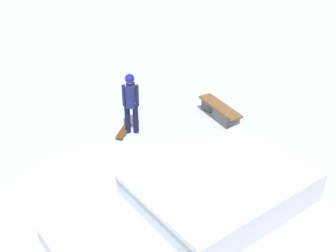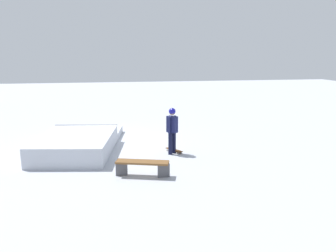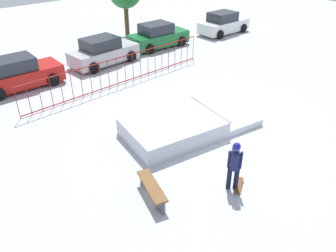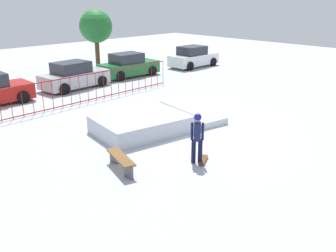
{
  "view_description": "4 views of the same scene",
  "coord_description": "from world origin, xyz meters",
  "px_view_note": "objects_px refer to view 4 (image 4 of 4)",
  "views": [
    {
      "loc": [
        4.67,
        5.32,
        6.24
      ],
      "look_at": [
        -1.73,
        -0.88,
        0.9
      ],
      "focal_mm": 46.34,
      "sensor_mm": 36.0,
      "label": 1
    },
    {
      "loc": [
        -13.76,
        -0.21,
        3.68
      ],
      "look_at": [
        -1.62,
        -2.3,
        1.0
      ],
      "focal_mm": 36.07,
      "sensor_mm": 36.0,
      "label": 2
    },
    {
      "loc": [
        -8.63,
        -7.21,
        7.15
      ],
      "look_at": [
        -1.59,
        1.04,
        0.6
      ],
      "focal_mm": 35.66,
      "sensor_mm": 36.0,
      "label": 3
    },
    {
      "loc": [
        -10.65,
        -10.0,
        5.33
      ],
      "look_at": [
        -1.78,
        -0.92,
        0.9
      ],
      "focal_mm": 40.37,
      "sensor_mm": 36.0,
      "label": 4
    }
  ],
  "objects_px": {
    "parked_car_white": "(193,57)",
    "skateboard": "(203,160)",
    "skater": "(197,134)",
    "parked_car_silver": "(74,76)",
    "parked_car_green": "(129,66)",
    "distant_tree": "(96,27)",
    "skate_ramp": "(151,123)",
    "park_bench": "(121,160)"
  },
  "relations": [
    {
      "from": "parked_car_silver",
      "to": "distant_tree",
      "type": "bearing_deg",
      "value": 37.72
    },
    {
      "from": "skate_ramp",
      "to": "parked_car_green",
      "type": "height_order",
      "value": "parked_car_green"
    },
    {
      "from": "skater",
      "to": "skateboard",
      "type": "distance_m",
      "value": 0.96
    },
    {
      "from": "skate_ramp",
      "to": "park_bench",
      "type": "bearing_deg",
      "value": -137.75
    },
    {
      "from": "skate_ramp",
      "to": "park_bench",
      "type": "distance_m",
      "value": 3.86
    },
    {
      "from": "skate_ramp",
      "to": "parked_car_silver",
      "type": "relative_size",
      "value": 1.36
    },
    {
      "from": "parked_car_silver",
      "to": "parked_car_green",
      "type": "bearing_deg",
      "value": 0.89
    },
    {
      "from": "skater",
      "to": "park_bench",
      "type": "height_order",
      "value": "skater"
    },
    {
      "from": "skater",
      "to": "skateboard",
      "type": "height_order",
      "value": "skater"
    },
    {
      "from": "skateboard",
      "to": "parked_car_green",
      "type": "xyz_separation_m",
      "value": [
        7.04,
        12.76,
        0.65
      ]
    },
    {
      "from": "skater",
      "to": "park_bench",
      "type": "distance_m",
      "value": 2.61
    },
    {
      "from": "skater",
      "to": "park_bench",
      "type": "bearing_deg",
      "value": -74.3
    },
    {
      "from": "parked_car_white",
      "to": "skater",
      "type": "bearing_deg",
      "value": -137.8
    },
    {
      "from": "park_bench",
      "to": "parked_car_green",
      "type": "xyz_separation_m",
      "value": [
        9.42,
        11.33,
        0.37
      ]
    },
    {
      "from": "parked_car_white",
      "to": "distant_tree",
      "type": "bearing_deg",
      "value": 143.7
    },
    {
      "from": "parked_car_white",
      "to": "distant_tree",
      "type": "height_order",
      "value": "distant_tree"
    },
    {
      "from": "park_bench",
      "to": "parked_car_white",
      "type": "distance_m",
      "value": 18.68
    },
    {
      "from": "parked_car_silver",
      "to": "distant_tree",
      "type": "height_order",
      "value": "distant_tree"
    },
    {
      "from": "skater",
      "to": "parked_car_green",
      "type": "relative_size",
      "value": 0.42
    },
    {
      "from": "parked_car_green",
      "to": "parked_car_white",
      "type": "bearing_deg",
      "value": -4.26
    },
    {
      "from": "skater",
      "to": "parked_car_green",
      "type": "height_order",
      "value": "skater"
    },
    {
      "from": "skateboard",
      "to": "parked_car_white",
      "type": "height_order",
      "value": "parked_car_white"
    },
    {
      "from": "skate_ramp",
      "to": "distant_tree",
      "type": "distance_m",
      "value": 14.55
    },
    {
      "from": "parked_car_silver",
      "to": "park_bench",
      "type": "bearing_deg",
      "value": -118.83
    },
    {
      "from": "skateboard",
      "to": "parked_car_silver",
      "type": "distance_m",
      "value": 12.6
    },
    {
      "from": "parked_car_green",
      "to": "parked_car_white",
      "type": "xyz_separation_m",
      "value": [
        5.89,
        -0.62,
        0.0
      ]
    },
    {
      "from": "skateboard",
      "to": "park_bench",
      "type": "height_order",
      "value": "park_bench"
    },
    {
      "from": "skate_ramp",
      "to": "distant_tree",
      "type": "height_order",
      "value": "distant_tree"
    },
    {
      "from": "parked_car_white",
      "to": "skateboard",
      "type": "bearing_deg",
      "value": -137.07
    },
    {
      "from": "park_bench",
      "to": "distant_tree",
      "type": "height_order",
      "value": "distant_tree"
    },
    {
      "from": "parked_car_green",
      "to": "distant_tree",
      "type": "distance_m",
      "value": 4.37
    },
    {
      "from": "skate_ramp",
      "to": "distant_tree",
      "type": "xyz_separation_m",
      "value": [
        6.19,
        12.87,
        2.8
      ]
    },
    {
      "from": "distant_tree",
      "to": "parked_car_green",
      "type": "bearing_deg",
      "value": -89.95
    },
    {
      "from": "park_bench",
      "to": "skateboard",
      "type": "bearing_deg",
      "value": -31.03
    },
    {
      "from": "skate_ramp",
      "to": "parked_car_green",
      "type": "bearing_deg",
      "value": 64.95
    },
    {
      "from": "park_bench",
      "to": "parked_car_green",
      "type": "relative_size",
      "value": 0.4
    },
    {
      "from": "distant_tree",
      "to": "parked_car_silver",
      "type": "bearing_deg",
      "value": -137.7
    },
    {
      "from": "skate_ramp",
      "to": "park_bench",
      "type": "relative_size",
      "value": 3.48
    },
    {
      "from": "park_bench",
      "to": "distant_tree",
      "type": "xyz_separation_m",
      "value": [
        9.41,
        15.0,
        2.76
      ]
    },
    {
      "from": "skater",
      "to": "distant_tree",
      "type": "xyz_separation_m",
      "value": [
        7.25,
        16.31,
        2.11
      ]
    },
    {
      "from": "parked_car_green",
      "to": "distant_tree",
      "type": "bearing_deg",
      "value": 91.84
    },
    {
      "from": "parked_car_silver",
      "to": "skater",
      "type": "bearing_deg",
      "value": -107.27
    }
  ]
}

